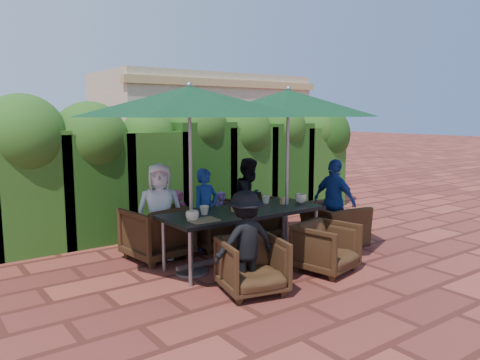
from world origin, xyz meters
TOP-DOWN VIEW (x-y plane):
  - ground at (0.00, 0.00)m, footprint 80.00×80.00m
  - dining_table at (-0.22, -0.11)m, footprint 2.31×0.90m
  - umbrella_left at (-1.02, -0.05)m, footprint 2.97×2.97m
  - umbrella_right at (0.54, -0.15)m, footprint 2.54×2.54m
  - chair_far_left at (-1.10, 0.79)m, footprint 0.91×0.86m
  - chair_far_mid at (-0.19, 0.88)m, footprint 0.89×0.85m
  - chair_far_right at (0.71, 0.83)m, footprint 0.82×0.78m
  - chair_near_left at (-0.79, -1.06)m, footprint 0.83×0.80m
  - chair_near_right at (0.45, -1.04)m, footprint 0.82×0.78m
  - chair_end_right at (1.59, -0.10)m, footprint 0.76×1.04m
  - adult_far_left at (-1.05, 0.79)m, footprint 0.79×0.65m
  - adult_far_mid at (-0.31, 0.74)m, footprint 0.50×0.43m
  - adult_far_right at (0.62, 0.84)m, footprint 0.76×0.63m
  - adult_near_left at (-0.83, -0.97)m, footprint 0.80×0.44m
  - adult_end_right at (1.55, -0.16)m, footprint 0.46×0.83m
  - child_left at (-0.59, 1.02)m, footprint 0.38×0.34m
  - child_right at (0.13, 0.94)m, footprint 0.36×0.32m
  - pedestrian_a at (1.52, 4.27)m, footprint 1.56×0.60m
  - pedestrian_b at (2.66, 4.43)m, footprint 0.88×0.65m
  - pedestrian_c at (3.43, 4.20)m, footprint 1.25×1.10m
  - cup_a at (-1.13, -0.27)m, footprint 0.16×0.16m
  - cup_b at (-0.81, -0.04)m, footprint 0.13×0.13m
  - cup_c at (-0.25, -0.34)m, footprint 0.16×0.16m
  - cup_d at (0.34, 0.09)m, footprint 0.12×0.12m
  - cup_e at (0.79, -0.18)m, footprint 0.17×0.17m
  - ketchup_bottle at (-0.30, -0.12)m, footprint 0.04×0.04m
  - sauce_bottle at (-0.28, -0.05)m, footprint 0.04×0.04m
  - serving_tray at (-1.01, -0.35)m, footprint 0.35×0.25m
  - number_block_left at (-0.34, -0.11)m, footprint 0.12×0.06m
  - number_block_right at (0.54, -0.10)m, footprint 0.12×0.06m
  - hedge_wall at (-0.21, 2.32)m, footprint 9.10×1.60m
  - building at (3.50, 6.99)m, footprint 6.20×3.08m

SIDE VIEW (x-z plane):
  - ground at x=0.00m, z-range 0.00..0.00m
  - chair_near_right at x=0.45m, z-range 0.00..0.72m
  - chair_near_left at x=-0.79m, z-range 0.00..0.72m
  - chair_far_mid at x=-0.19m, z-range 0.00..0.75m
  - chair_far_right at x=0.71m, z-range 0.00..0.77m
  - child_right at x=0.13m, z-range 0.00..0.83m
  - chair_end_right at x=1.59m, z-range 0.00..0.83m
  - chair_far_left at x=-1.10m, z-range 0.00..0.84m
  - child_left at x=-0.59m, z-range 0.00..0.91m
  - adult_near_left at x=-0.83m, z-range 0.00..1.20m
  - adult_far_mid at x=-0.31m, z-range 0.00..1.25m
  - dining_table at x=-0.22m, z-range 0.30..1.05m
  - adult_far_right at x=0.62m, z-range 0.00..1.35m
  - adult_end_right at x=1.55m, z-range 0.00..1.36m
  - adult_far_left at x=-1.05m, z-range 0.00..1.38m
  - serving_tray at x=-1.01m, z-range 0.75..0.77m
  - number_block_left at x=-0.34m, z-range 0.75..0.85m
  - number_block_right at x=0.54m, z-range 0.75..0.85m
  - cup_d at x=0.34m, z-range 0.75..0.87m
  - cup_b at x=-0.81m, z-range 0.75..0.87m
  - cup_c at x=-0.25m, z-range 0.75..0.87m
  - cup_a at x=-1.13m, z-range 0.75..0.88m
  - cup_e at x=0.79m, z-range 0.75..0.89m
  - pedestrian_a at x=1.52m, z-range 0.00..1.65m
  - pedestrian_b at x=2.66m, z-range 0.00..1.65m
  - ketchup_bottle at x=-0.30m, z-range 0.75..0.92m
  - sauce_bottle at x=-0.28m, z-range 0.75..0.92m
  - pedestrian_c at x=3.43m, z-range 0.00..1.81m
  - hedge_wall at x=-0.21m, z-range 0.13..2.53m
  - building at x=3.50m, z-range 0.01..3.21m
  - umbrella_right at x=0.54m, z-range 0.98..3.44m
  - umbrella_left at x=-1.02m, z-range 0.98..3.44m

